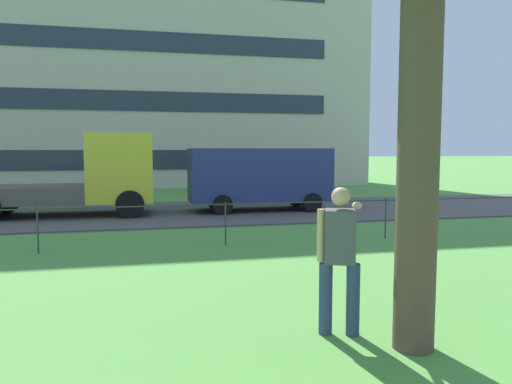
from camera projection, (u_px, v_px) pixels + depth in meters
The scene contains 6 objects.
street_strip at pixel (138, 214), 16.87m from camera, with size 80.00×7.33×0.01m, color #565454.
park_fence at pixel (135, 219), 10.79m from camera, with size 28.14×0.04×1.00m.
person_thrower at pixel (340, 255), 5.78m from camera, with size 0.71×0.71×1.76m.
flatbed_truck_right at pixel (75, 179), 16.36m from camera, with size 7.32×2.48×2.75m.
panel_van_far_right at pixel (260, 175), 17.76m from camera, with size 5.00×2.10×2.24m.
apartment_building_background at pixel (53, 24), 30.44m from camera, with size 38.20×10.27×19.95m.
Camera 1 is at (0.18, 0.37, 2.19)m, focal length 34.48 mm.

